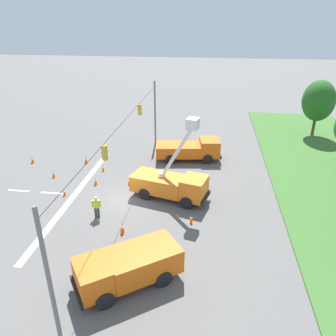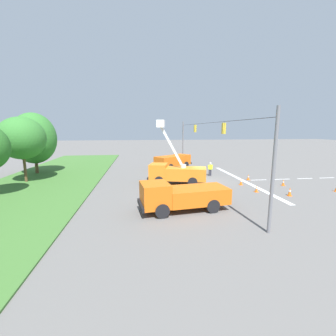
{
  "view_description": "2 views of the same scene",
  "coord_description": "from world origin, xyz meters",
  "px_view_note": "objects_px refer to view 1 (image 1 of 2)",
  "views": [
    {
      "loc": [
        22.6,
        6.3,
        13.59
      ],
      "look_at": [
        -2.0,
        2.97,
        2.01
      ],
      "focal_mm": 35.0,
      "sensor_mm": 36.0,
      "label": 1
    },
    {
      "loc": [
        -24.39,
        7.38,
        5.96
      ],
      "look_at": [
        1.18,
        4.07,
        1.48
      ],
      "focal_mm": 24.0,
      "sensor_mm": 36.0,
      "label": 2
    }
  ],
  "objects_px": {
    "traffic_cone_lane_edge_a": "(64,192)",
    "utility_truck_support_far": "(190,149)",
    "tree_far_west": "(319,101)",
    "utility_truck_bucket_lift": "(171,183)",
    "road_worker": "(96,206)",
    "traffic_cone_lane_edge_b": "(103,168)",
    "utility_truck_support_near": "(128,266)",
    "traffic_cone_foreground_left": "(86,159)",
    "traffic_cone_mid_right": "(32,159)",
    "traffic_cone_far_right": "(54,174)",
    "traffic_cone_foreground_right": "(129,182)",
    "traffic_cone_mid_left": "(95,181)",
    "traffic_cone_far_left": "(122,228)",
    "traffic_cone_near_bucket": "(191,219)"
  },
  "relations": [
    {
      "from": "traffic_cone_lane_edge_a",
      "to": "utility_truck_support_far",
      "type": "bearing_deg",
      "value": 132.32
    },
    {
      "from": "tree_far_west",
      "to": "utility_truck_bucket_lift",
      "type": "distance_m",
      "value": 23.53
    },
    {
      "from": "road_worker",
      "to": "traffic_cone_lane_edge_b",
      "type": "xyz_separation_m",
      "value": [
        -7.83,
        -2.08,
        -0.69
      ]
    },
    {
      "from": "utility_truck_support_near",
      "to": "traffic_cone_foreground_left",
      "type": "height_order",
      "value": "utility_truck_support_near"
    },
    {
      "from": "utility_truck_bucket_lift",
      "to": "traffic_cone_mid_right",
      "type": "relative_size",
      "value": 9.48
    },
    {
      "from": "traffic_cone_lane_edge_a",
      "to": "traffic_cone_far_right",
      "type": "bearing_deg",
      "value": -141.96
    },
    {
      "from": "traffic_cone_lane_edge_b",
      "to": "traffic_cone_foreground_right",
      "type": "bearing_deg",
      "value": 52.32
    },
    {
      "from": "utility_truck_support_far",
      "to": "tree_far_west",
      "type": "bearing_deg",
      "value": 122.77
    },
    {
      "from": "utility_truck_support_far",
      "to": "traffic_cone_mid_left",
      "type": "relative_size",
      "value": 9.22
    },
    {
      "from": "utility_truck_support_far",
      "to": "traffic_cone_foreground_right",
      "type": "relative_size",
      "value": 11.59
    },
    {
      "from": "utility_truck_bucket_lift",
      "to": "traffic_cone_lane_edge_a",
      "type": "height_order",
      "value": "utility_truck_bucket_lift"
    },
    {
      "from": "utility_truck_support_far",
      "to": "traffic_cone_lane_edge_b",
      "type": "relative_size",
      "value": 10.68
    },
    {
      "from": "utility_truck_support_near",
      "to": "traffic_cone_far_left",
      "type": "relative_size",
      "value": 7.48
    },
    {
      "from": "utility_truck_support_far",
      "to": "traffic_cone_lane_edge_a",
      "type": "bearing_deg",
      "value": -47.68
    },
    {
      "from": "traffic_cone_mid_right",
      "to": "traffic_cone_far_right",
      "type": "relative_size",
      "value": 1.09
    },
    {
      "from": "road_worker",
      "to": "traffic_cone_foreground_right",
      "type": "distance_m",
      "value": 5.56
    },
    {
      "from": "road_worker",
      "to": "traffic_cone_lane_edge_a",
      "type": "xyz_separation_m",
      "value": [
        -2.81,
        -3.79,
        -0.68
      ]
    },
    {
      "from": "traffic_cone_foreground_right",
      "to": "traffic_cone_mid_left",
      "type": "bearing_deg",
      "value": -82.2
    },
    {
      "from": "traffic_cone_mid_right",
      "to": "traffic_cone_far_right",
      "type": "bearing_deg",
      "value": 51.83
    },
    {
      "from": "traffic_cone_foreground_right",
      "to": "traffic_cone_mid_left",
      "type": "distance_m",
      "value": 2.96
    },
    {
      "from": "utility_truck_bucket_lift",
      "to": "traffic_cone_far_right",
      "type": "relative_size",
      "value": 10.34
    },
    {
      "from": "utility_truck_bucket_lift",
      "to": "traffic_cone_lane_edge_b",
      "type": "relative_size",
      "value": 10.82
    },
    {
      "from": "utility_truck_support_far",
      "to": "traffic_cone_foreground_left",
      "type": "bearing_deg",
      "value": -77.48
    },
    {
      "from": "traffic_cone_foreground_right",
      "to": "traffic_cone_mid_left",
      "type": "height_order",
      "value": "traffic_cone_mid_left"
    },
    {
      "from": "traffic_cone_far_right",
      "to": "utility_truck_support_far",
      "type": "bearing_deg",
      "value": 115.65
    },
    {
      "from": "utility_truck_support_near",
      "to": "traffic_cone_near_bucket",
      "type": "distance_m",
      "value": 7.08
    },
    {
      "from": "tree_far_west",
      "to": "utility_truck_support_near",
      "type": "distance_m",
      "value": 31.98
    },
    {
      "from": "traffic_cone_mid_right",
      "to": "traffic_cone_near_bucket",
      "type": "bearing_deg",
      "value": 63.19
    },
    {
      "from": "utility_truck_support_far",
      "to": "traffic_cone_mid_right",
      "type": "bearing_deg",
      "value": -79.19
    },
    {
      "from": "traffic_cone_far_right",
      "to": "utility_truck_support_near",
      "type": "bearing_deg",
      "value": 40.18
    },
    {
      "from": "traffic_cone_foreground_right",
      "to": "traffic_cone_far_right",
      "type": "height_order",
      "value": "traffic_cone_far_right"
    },
    {
      "from": "utility_truck_bucket_lift",
      "to": "utility_truck_support_far",
      "type": "xyz_separation_m",
      "value": [
        -8.15,
        0.93,
        -0.22
      ]
    },
    {
      "from": "traffic_cone_near_bucket",
      "to": "road_worker",
      "type": "bearing_deg",
      "value": -87.95
    },
    {
      "from": "utility_truck_support_far",
      "to": "traffic_cone_lane_edge_b",
      "type": "distance_m",
      "value": 9.0
    },
    {
      "from": "utility_truck_support_far",
      "to": "traffic_cone_mid_right",
      "type": "distance_m",
      "value": 16.1
    },
    {
      "from": "traffic_cone_foreground_right",
      "to": "traffic_cone_near_bucket",
      "type": "xyz_separation_m",
      "value": [
        5.16,
        5.88,
        0.04
      ]
    },
    {
      "from": "traffic_cone_far_left",
      "to": "traffic_cone_lane_edge_b",
      "type": "bearing_deg",
      "value": -154.93
    },
    {
      "from": "traffic_cone_foreground_right",
      "to": "traffic_cone_far_left",
      "type": "relative_size",
      "value": 0.72
    },
    {
      "from": "traffic_cone_foreground_right",
      "to": "traffic_cone_far_left",
      "type": "height_order",
      "value": "traffic_cone_far_left"
    },
    {
      "from": "utility_truck_support_far",
      "to": "traffic_cone_far_left",
      "type": "height_order",
      "value": "utility_truck_support_far"
    },
    {
      "from": "utility_truck_bucket_lift",
      "to": "traffic_cone_foreground_right",
      "type": "distance_m",
      "value": 4.54
    },
    {
      "from": "traffic_cone_foreground_left",
      "to": "traffic_cone_mid_left",
      "type": "height_order",
      "value": "traffic_cone_foreground_left"
    },
    {
      "from": "traffic_cone_mid_right",
      "to": "traffic_cone_lane_edge_a",
      "type": "distance_m",
      "value": 8.42
    },
    {
      "from": "tree_far_west",
      "to": "road_worker",
      "type": "relative_size",
      "value": 3.88
    },
    {
      "from": "traffic_cone_foreground_right",
      "to": "traffic_cone_far_left",
      "type": "xyz_separation_m",
      "value": [
        7.0,
        1.27,
        0.13
      ]
    },
    {
      "from": "traffic_cone_foreground_left",
      "to": "traffic_cone_near_bucket",
      "type": "distance_m",
      "value": 14.58
    },
    {
      "from": "tree_far_west",
      "to": "road_worker",
      "type": "bearing_deg",
      "value": -44.24
    },
    {
      "from": "road_worker",
      "to": "traffic_cone_near_bucket",
      "type": "height_order",
      "value": "road_worker"
    },
    {
      "from": "utility_truck_support_far",
      "to": "traffic_cone_far_right",
      "type": "height_order",
      "value": "utility_truck_support_far"
    },
    {
      "from": "road_worker",
      "to": "traffic_cone_foreground_right",
      "type": "xyz_separation_m",
      "value": [
        -5.41,
        1.07,
        -0.72
      ]
    }
  ]
}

